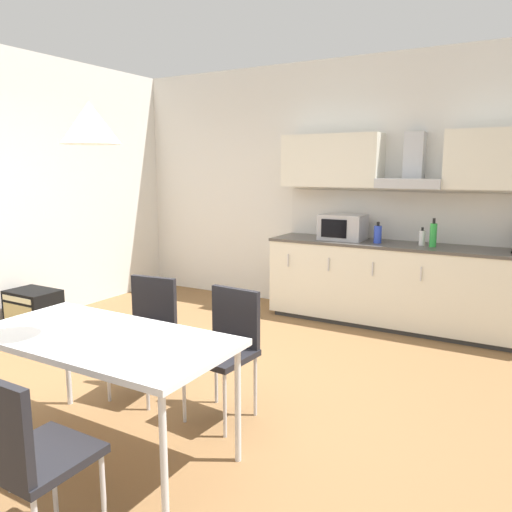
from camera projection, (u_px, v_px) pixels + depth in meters
name	position (u px, v px, depth m)	size (l,w,h in m)	color
ground_plane	(173.00, 398.00, 3.70)	(7.67, 8.50, 0.02)	brown
wall_back	(325.00, 188.00, 5.91)	(6.14, 0.10, 2.89)	silver
kitchen_counter	(403.00, 286.00, 5.27)	(2.90, 0.63, 0.89)	#333333
backsplash_tile	(413.00, 217.00, 5.39)	(2.88, 0.02, 0.53)	silver
upper_wall_cabinets	(412.00, 161.00, 5.16)	(2.88, 0.40, 0.58)	silver
microwave	(343.00, 227.00, 5.50)	(0.48, 0.35, 0.28)	#ADADB2
bottle_green	(433.00, 235.00, 5.00)	(0.07, 0.07, 0.29)	green
bottle_blue	(378.00, 234.00, 5.27)	(0.08, 0.08, 0.22)	blue
bottle_white	(422.00, 238.00, 5.09)	(0.06, 0.06, 0.19)	white
dining_table	(102.00, 343.00, 2.85)	(1.55, 0.76, 0.73)	white
chair_near_right	(24.00, 448.00, 2.06)	(0.40, 0.40, 0.87)	black
chair_far_left	(147.00, 324.00, 3.70)	(0.44, 0.44, 0.87)	black
chair_far_right	(227.00, 340.00, 3.36)	(0.43, 0.43, 0.87)	black
guitar_amp	(34.00, 311.00, 5.14)	(0.52, 0.37, 0.44)	black
pendant_lamp	(90.00, 123.00, 2.64)	(0.32, 0.32, 0.22)	silver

